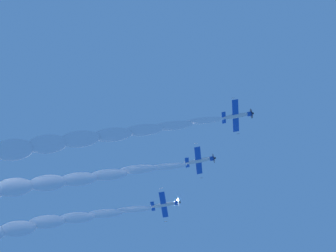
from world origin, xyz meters
TOP-DOWN VIEW (x-y plane):
  - airplane_lead at (1.39, -2.69)m, footprint 7.96×7.37m
  - airplane_left_wingman at (11.59, 5.96)m, footprint 7.77×7.38m
  - airplane_right_wingman at (22.32, 14.74)m, footprint 7.91×7.35m
  - smoke_trail_lead at (4.05, 44.02)m, footprint 7.09×63.74m

SIDE VIEW (x-z plane):
  - smoke_trail_lead at x=4.05m, z-range 77.51..87.46m
  - airplane_lead at x=1.39m, z-range 85.49..88.60m
  - airplane_left_wingman at x=11.59m, z-range 86.08..89.67m
  - airplane_right_wingman at x=22.32m, z-range 86.78..89.88m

